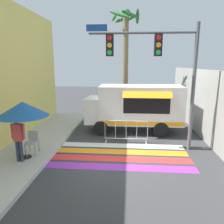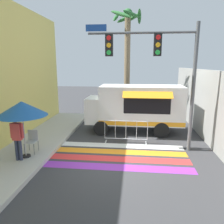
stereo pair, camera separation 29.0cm
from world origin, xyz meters
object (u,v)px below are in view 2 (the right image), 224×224
Objects in this scene: traffic_signal_pole at (157,60)px; palm_tree at (127,49)px; folding_chair at (32,139)px; barricade_front at (126,132)px; patio_umbrella at (22,109)px; food_truck at (134,106)px; vendor_person at (17,135)px.

palm_tree is (-1.52, 5.93, 0.85)m from traffic_signal_pole.
barricade_front is (3.93, 1.98, -0.17)m from folding_chair.
traffic_signal_pole is 5.89m from patio_umbrella.
barricade_front is (-1.32, 0.69, -3.45)m from traffic_signal_pole.
folding_chair is at bearing -166.27° from traffic_signal_pole.
food_truck reaches higher than folding_chair.
food_truck is 2.53× the size of barricade_front.
food_truck is 4.71m from palm_tree.
palm_tree is at bearing 64.79° from vendor_person.
palm_tree is (-0.56, 3.29, 3.33)m from food_truck.
palm_tree reaches higher than patio_umbrella.
food_truck is 0.72× the size of palm_tree.
palm_tree reaches higher than food_truck.
patio_umbrella is 9.03m from palm_tree.
patio_umbrella reaches higher than folding_chair.
folding_chair is at bearing -137.54° from food_truck.
food_truck is 3.75m from traffic_signal_pole.
vendor_person is at bearing -115.55° from palm_tree.
traffic_signal_pole reaches higher than patio_umbrella.
food_truck is at bearing 47.70° from vendor_person.
palm_tree is at bearing 64.14° from patio_umbrella.
food_truck is 3.06× the size of vendor_person.
vendor_person is (-5.39, -2.16, -2.83)m from traffic_signal_pole.
vendor_person is at bearing -116.63° from folding_chair.
traffic_signal_pole is 3.14× the size of vendor_person.
food_truck is 5.79× the size of folding_chair.
barricade_front is at bearing 32.49° from patio_umbrella.
patio_umbrella is 1.54m from folding_chair.
folding_chair is (-5.25, -1.28, -3.29)m from traffic_signal_pole.
traffic_signal_pole is (0.97, -2.64, 2.49)m from food_truck.
patio_umbrella is at bearing -115.86° from palm_tree.
traffic_signal_pole is at bearing -4.17° from folding_chair.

